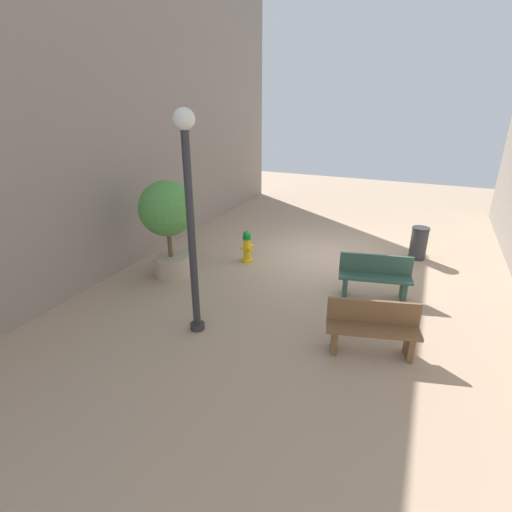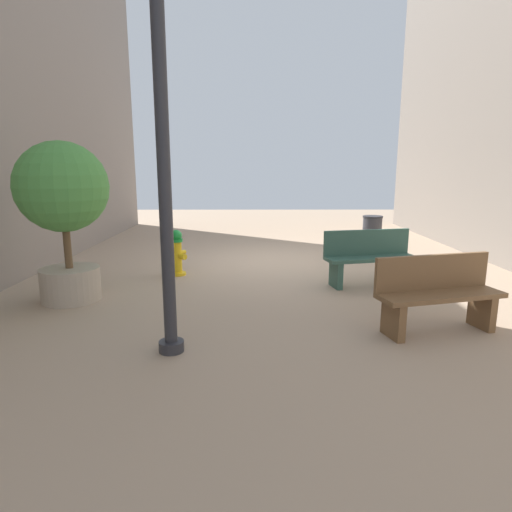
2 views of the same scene
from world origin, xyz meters
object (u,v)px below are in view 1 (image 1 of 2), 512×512
street_lamp (189,203)px  trash_bin (419,243)px  bench_far (372,327)px  fire_hydrant (247,246)px  bench_near (375,276)px  planter_tree (167,217)px

street_lamp → trash_bin: bearing=-123.8°
bench_far → fire_hydrant: bearing=-37.6°
bench_near → bench_far: same height
bench_near → planter_tree: (4.82, 0.89, 1.03)m
street_lamp → fire_hydrant: bearing=-81.3°
bench_near → bench_far: (-0.26, 2.19, 0.00)m
street_lamp → planter_tree: bearing=-45.1°
fire_hydrant → bench_far: 4.70m
street_lamp → trash_bin: 6.99m
bench_far → street_lamp: 3.83m
planter_tree → fire_hydrant: bearing=-130.8°
bench_far → bench_near: bearing=-83.1°
bench_near → planter_tree: size_ratio=0.68×
planter_tree → street_lamp: street_lamp is taller
bench_far → trash_bin: 4.97m
trash_bin → bench_far: bearing=83.9°
bench_far → trash_bin: (-0.53, -4.95, -0.04)m
bench_far → trash_bin: size_ratio=1.83×
bench_far → trash_bin: bearing=-96.1°
fire_hydrant → planter_tree: 2.35m
planter_tree → trash_bin: size_ratio=2.67×
street_lamp → trash_bin: street_lamp is taller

